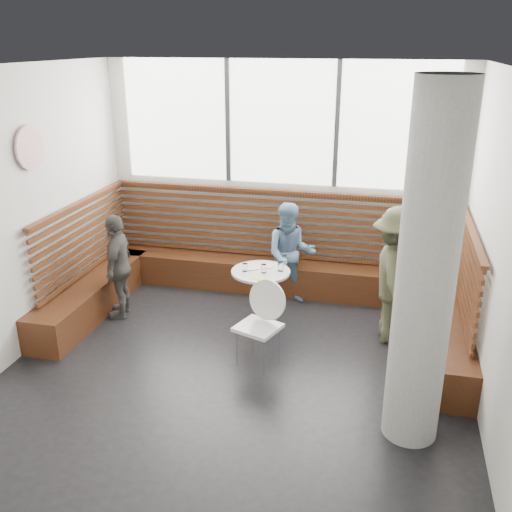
% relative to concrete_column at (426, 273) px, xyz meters
% --- Properties ---
extents(room, '(5.00, 5.00, 3.20)m').
position_rel_concrete_column_xyz_m(room, '(-1.85, 0.60, 0.00)').
color(room, silver).
rests_on(room, ground).
extents(booth, '(5.00, 2.50, 1.44)m').
position_rel_concrete_column_xyz_m(booth, '(-1.85, 2.37, -1.19)').
color(booth, '#3D1F0F').
rests_on(booth, ground).
extents(concrete_column, '(0.50, 0.50, 3.20)m').
position_rel_concrete_column_xyz_m(concrete_column, '(0.00, 0.00, 0.00)').
color(concrete_column, gray).
rests_on(concrete_column, ground).
extents(wall_art, '(0.03, 0.50, 0.50)m').
position_rel_concrete_column_xyz_m(wall_art, '(-4.31, 1.00, 0.70)').
color(wall_art, white).
rests_on(wall_art, room).
extents(cafe_table, '(0.73, 0.73, 0.75)m').
position_rel_concrete_column_xyz_m(cafe_table, '(-1.82, 1.74, -1.06)').
color(cafe_table, silver).
rests_on(cafe_table, ground).
extents(cafe_chair, '(0.46, 0.45, 0.96)m').
position_rel_concrete_column_xyz_m(cafe_chair, '(-1.64, 0.88, -1.04)').
color(cafe_chair, white).
rests_on(cafe_chair, ground).
extents(adult_man, '(0.75, 1.15, 1.67)m').
position_rel_concrete_column_xyz_m(adult_man, '(-0.20, 1.75, -0.77)').
color(adult_man, '#45472F').
rests_on(adult_man, ground).
extents(child_back, '(0.79, 0.68, 1.42)m').
position_rel_concrete_column_xyz_m(child_back, '(-1.59, 2.53, -0.89)').
color(child_back, '#6084A7').
rests_on(child_back, ground).
extents(child_left, '(0.48, 0.86, 1.38)m').
position_rel_concrete_column_xyz_m(child_left, '(-3.68, 1.62, -0.91)').
color(child_left, '#4B4844').
rests_on(child_left, ground).
extents(plate_near, '(0.21, 0.21, 0.01)m').
position_rel_concrete_column_xyz_m(plate_near, '(-1.96, 1.81, -0.84)').
color(plate_near, white).
rests_on(plate_near, cafe_table).
extents(plate_far, '(0.18, 0.18, 0.01)m').
position_rel_concrete_column_xyz_m(plate_far, '(-1.78, 1.90, -0.84)').
color(plate_far, white).
rests_on(plate_far, cafe_table).
extents(glass_left, '(0.06, 0.06, 0.10)m').
position_rel_concrete_column_xyz_m(glass_left, '(-2.01, 1.68, -0.80)').
color(glass_left, white).
rests_on(glass_left, cafe_table).
extents(glass_mid, '(0.07, 0.07, 0.11)m').
position_rel_concrete_column_xyz_m(glass_mid, '(-1.78, 1.69, -0.79)').
color(glass_mid, white).
rests_on(glass_mid, cafe_table).
extents(glass_right, '(0.08, 0.08, 0.12)m').
position_rel_concrete_column_xyz_m(glass_right, '(-1.58, 1.80, -0.79)').
color(glass_right, white).
rests_on(glass_right, cafe_table).
extents(menu_card, '(0.23, 0.19, 0.00)m').
position_rel_concrete_column_xyz_m(menu_card, '(-1.80, 1.52, -0.84)').
color(menu_card, '#A5C64C').
rests_on(menu_card, cafe_table).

